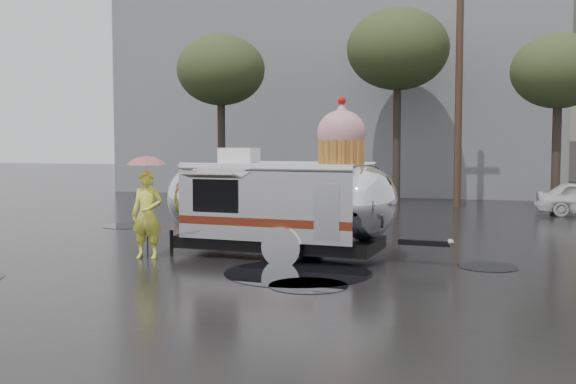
% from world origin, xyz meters
% --- Properties ---
extents(ground, '(120.00, 120.00, 0.00)m').
position_xyz_m(ground, '(0.00, 0.00, 0.00)').
color(ground, black).
rests_on(ground, ground).
extents(puddles, '(15.32, 10.88, 0.01)m').
position_xyz_m(puddles, '(-2.41, -1.24, 0.01)').
color(puddles, black).
rests_on(puddles, ground).
extents(grey_building, '(22.00, 12.00, 13.00)m').
position_xyz_m(grey_building, '(-4.00, 24.00, 6.50)').
color(grey_building, slate).
rests_on(grey_building, ground).
extents(utility_pole, '(1.60, 0.28, 9.00)m').
position_xyz_m(utility_pole, '(2.50, 14.00, 4.62)').
color(utility_pole, '#473323').
rests_on(utility_pole, ground).
extents(tree_left, '(3.64, 3.64, 6.95)m').
position_xyz_m(tree_left, '(-7.00, 13.00, 5.48)').
color(tree_left, '#382D26').
rests_on(tree_left, ground).
extents(tree_mid, '(4.20, 4.20, 8.03)m').
position_xyz_m(tree_mid, '(0.00, 15.00, 6.34)').
color(tree_mid, '#382D26').
rests_on(tree_mid, ground).
extents(tree_right, '(3.36, 3.36, 6.42)m').
position_xyz_m(tree_right, '(6.00, 13.00, 5.06)').
color(tree_right, '#382D26').
rests_on(tree_right, ground).
extents(barricade_row, '(4.30, 0.80, 1.00)m').
position_xyz_m(barricade_row, '(-5.55, 9.96, 0.52)').
color(barricade_row, '#473323').
rests_on(barricade_row, ground).
extents(airstream_trailer, '(6.61, 2.65, 3.57)m').
position_xyz_m(airstream_trailer, '(-0.77, 1.13, 1.25)').
color(airstream_trailer, silver).
rests_on(airstream_trailer, ground).
extents(person_left, '(0.73, 0.52, 1.91)m').
position_xyz_m(person_left, '(-3.51, -0.01, 0.96)').
color(person_left, '#E9F046').
rests_on(person_left, ground).
extents(umbrella_pink, '(1.05, 1.05, 2.26)m').
position_xyz_m(umbrella_pink, '(-3.51, -0.01, 1.91)').
color(umbrella_pink, '#FFA2A7').
rests_on(umbrella_pink, ground).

